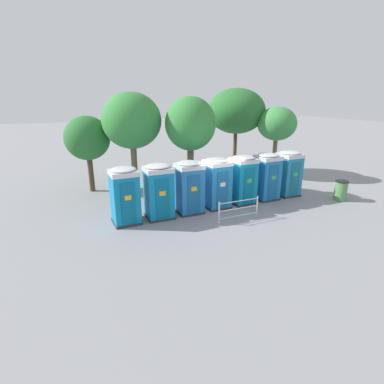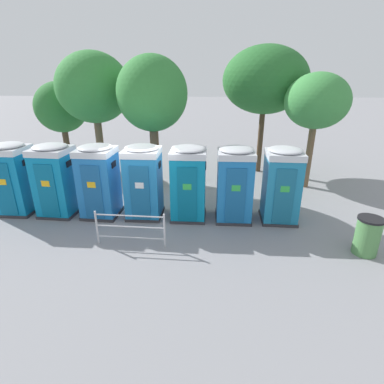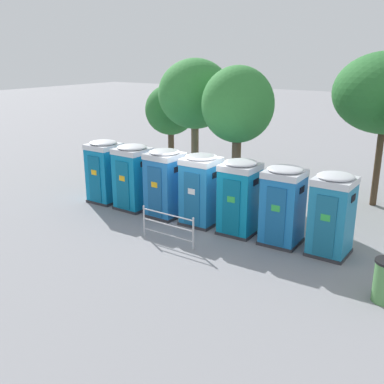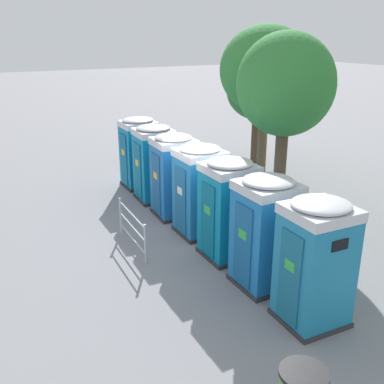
{
  "view_description": "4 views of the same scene",
  "coord_description": "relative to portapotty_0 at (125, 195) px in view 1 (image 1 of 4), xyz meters",
  "views": [
    {
      "loc": [
        -7.28,
        -12.7,
        5.42
      ],
      "look_at": [
        -1.39,
        -0.25,
        1.0
      ],
      "focal_mm": 28.0,
      "sensor_mm": 36.0,
      "label": 1
    },
    {
      "loc": [
        2.32,
        -9.7,
        4.69
      ],
      "look_at": [
        1.66,
        -0.27,
        0.95
      ],
      "focal_mm": 28.0,
      "sensor_mm": 36.0,
      "label": 2
    },
    {
      "loc": [
        8.07,
        -12.97,
        5.86
      ],
      "look_at": [
        -0.35,
        -0.26,
        1.13
      ],
      "focal_mm": 42.0,
      "sensor_mm": 36.0,
      "label": 3
    },
    {
      "loc": [
        10.23,
        -5.73,
        5.36
      ],
      "look_at": [
        -0.38,
        -0.26,
        1.11
      ],
      "focal_mm": 42.0,
      "sensor_mm": 36.0,
      "label": 4
    }
  ],
  "objects": [
    {
      "name": "street_tree_0",
      "position": [
        1.59,
        4.27,
        2.82
      ],
      "size": [
        3.27,
        3.27,
        5.67
      ],
      "color": "brown",
      "rests_on": "ground"
    },
    {
      "name": "portapotty_4",
      "position": [
        6.16,
        -0.02,
        -0.0
      ],
      "size": [
        1.19,
        1.21,
        2.54
      ],
      "color": "#2D2D33",
      "rests_on": "ground"
    },
    {
      "name": "street_tree_4",
      "position": [
        11.1,
        3.41,
        2.36
      ],
      "size": [
        2.57,
        2.57,
        4.79
      ],
      "color": "brown",
      "rests_on": "ground"
    },
    {
      "name": "portapotty_1",
      "position": [
        1.54,
        -0.05,
        -0.0
      ],
      "size": [
        1.27,
        1.25,
        2.54
      ],
      "color": "#2D2D33",
      "rests_on": "ground"
    },
    {
      "name": "portapotty_2",
      "position": [
        3.08,
        -0.05,
        -0.0
      ],
      "size": [
        1.25,
        1.24,
        2.54
      ],
      "color": "#2D2D33",
      "rests_on": "ground"
    },
    {
      "name": "street_tree_1",
      "position": [
        4.5,
        2.83,
        2.64
      ],
      "size": [
        2.82,
        2.82,
        5.44
      ],
      "color": "brown",
      "rests_on": "ground"
    },
    {
      "name": "street_tree_2",
      "position": [
        9.31,
        5.59,
        3.13
      ],
      "size": [
        3.97,
        3.97,
        5.97
      ],
      "color": "#4C3826",
      "rests_on": "ground"
    },
    {
      "name": "event_barrier",
      "position": [
        4.64,
        -1.99,
        -0.72
      ],
      "size": [
        2.06,
        0.11,
        1.05
      ],
      "color": "#B7B7BC",
      "rests_on": "ground"
    },
    {
      "name": "ground_plane",
      "position": [
        4.62,
        0.23,
        -1.28
      ],
      "size": [
        120.0,
        120.0,
        0.0
      ],
      "primitive_type": "plane",
      "color": "gray"
    },
    {
      "name": "portapotty_5",
      "position": [
        7.71,
        -0.03,
        -0.0
      ],
      "size": [
        1.21,
        1.21,
        2.54
      ],
      "color": "#2D2D33",
      "rests_on": "ground"
    },
    {
      "name": "portapotty_6",
      "position": [
        9.25,
        -0.01,
        0.0
      ],
      "size": [
        1.19,
        1.22,
        2.54
      ],
      "color": "#2D2D33",
      "rests_on": "ground"
    },
    {
      "name": "portapotty_3",
      "position": [
        4.62,
        -0.0,
        -0.0
      ],
      "size": [
        1.2,
        1.21,
        2.54
      ],
      "color": "#2D2D33",
      "rests_on": "ground"
    },
    {
      "name": "trash_can",
      "position": [
        11.25,
        -1.96,
        -0.73
      ],
      "size": [
        0.68,
        0.68,
        1.09
      ],
      "color": "#518C4C",
      "rests_on": "ground"
    },
    {
      "name": "portapotty_0",
      "position": [
        0.0,
        0.0,
        0.0
      ],
      "size": [
        1.18,
        1.21,
        2.54
      ],
      "color": "#2D2D33",
      "rests_on": "ground"
    },
    {
      "name": "street_tree_3",
      "position": [
        -0.71,
        5.56,
        1.84
      ],
      "size": [
        2.54,
        2.54,
        4.39
      ],
      "color": "#4C3826",
      "rests_on": "ground"
    }
  ]
}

